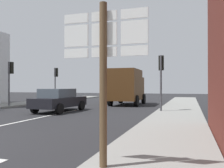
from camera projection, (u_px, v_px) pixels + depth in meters
The scene contains 9 objects.
ground_plane at pixel (70, 111), 15.94m from camera, with size 80.00×80.00×0.00m, color #232326.
sidewalk_right at pixel (176, 118), 11.98m from camera, with size 2.65×44.00×0.14m, color gray.
lane_centre_stripe at pixel (33, 119), 12.13m from camera, with size 0.16×12.00×0.01m, color silver.
sedan_far at pixel (59, 100), 15.70m from camera, with size 2.15×4.29×1.47m.
delivery_truck at pixel (127, 86), 21.30m from camera, with size 2.54×5.03×3.05m.
route_sign_post at pixel (104, 67), 4.57m from camera, with size 1.66×0.14×3.20m.
traffic_light_far_left at pixel (56, 77), 25.20m from camera, with size 0.30×0.49×3.51m.
traffic_light_near_right at pixel (161, 70), 15.00m from camera, with size 0.30×0.49×3.51m.
traffic_light_near_left at pixel (10, 74), 18.83m from camera, with size 0.30×0.49×3.50m.
Camera 1 is at (7.44, -4.38, 1.64)m, focal length 39.31 mm.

